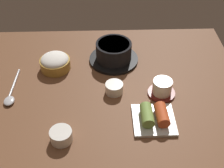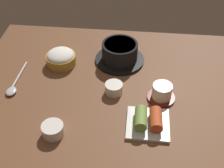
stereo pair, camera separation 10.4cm
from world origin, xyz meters
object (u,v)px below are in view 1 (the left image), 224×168
kimchi_plate (154,117)px  side_bowl_near (61,135)px  spoon (11,95)px  rice_bowl (55,62)px  stone_pot (114,52)px  banchan_cup_center (114,88)px  tea_cup_with_saucer (162,88)px

kimchi_plate → side_bowl_near: (-28.59, -6.47, 0.11)cm
kimchi_plate → spoon: size_ratio=0.69×
kimchi_plate → spoon: 49.64cm
rice_bowl → spoon: (-13.88, -15.28, -2.32)cm
stone_pot → banchan_cup_center: size_ratio=3.10×
banchan_cup_center → spoon: size_ratio=0.32×
rice_bowl → side_bowl_near: rice_bowl is taller
side_bowl_near → spoon: side_bowl_near is taller
kimchi_plate → spoon: kimchi_plate is taller
kimchi_plate → tea_cup_with_saucer: bearing=70.6°
banchan_cup_center → kimchi_plate: size_ratio=0.47×
rice_bowl → banchan_cup_center: (21.99, -14.14, -0.95)cm
rice_bowl → side_bowl_near: 34.96cm
kimchi_plate → side_bowl_near: kimchi_plate is taller
spoon → kimchi_plate: bearing=-14.9°
stone_pot → side_bowl_near: 42.39cm
kimchi_plate → rice_bowl: bearing=140.5°
rice_bowl → spoon: size_ratio=0.59×
banchan_cup_center → rice_bowl: bearing=147.3°
rice_bowl → spoon: 20.77cm
rice_bowl → banchan_cup_center: rice_bowl is taller
stone_pot → side_bowl_near: (-17.03, -38.78, -1.79)cm
side_bowl_near → stone_pot: bearing=66.3°
banchan_cup_center → side_bowl_near: bearing=-129.0°
stone_pot → kimchi_plate: 34.36cm
kimchi_plate → spoon: bearing=165.1°
tea_cup_with_saucer → stone_pot: bearing=128.8°
tea_cup_with_saucer → spoon: tea_cup_with_saucer is taller
rice_bowl → spoon: bearing=-132.3°
banchan_cup_center → stone_pot: bearing=88.4°
rice_bowl → kimchi_plate: size_ratio=0.86×
stone_pot → side_bowl_near: size_ratio=2.86×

